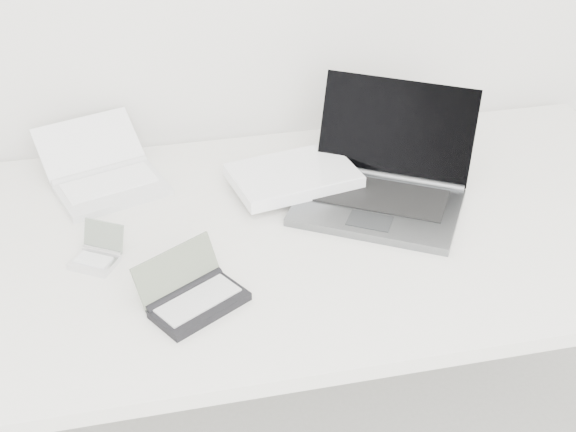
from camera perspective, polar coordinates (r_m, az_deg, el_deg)
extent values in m
cube|color=white|center=(1.60, 0.74, -1.32)|extent=(1.60, 0.80, 0.03)
cylinder|color=silver|center=(2.32, 16.98, -1.46)|extent=(0.04, 0.04, 0.70)
cube|color=slate|center=(1.65, 6.35, 0.60)|extent=(0.40, 0.36, 0.02)
cube|color=black|center=(1.67, 6.61, 1.46)|extent=(0.29, 0.24, 0.00)
cube|color=black|center=(1.73, 7.72, 6.19)|extent=(0.32, 0.24, 0.20)
cylinder|color=slate|center=(1.74, 7.20, 2.77)|extent=(0.29, 0.18, 0.02)
cube|color=#383A3D|center=(1.59, 5.84, -0.33)|extent=(0.10, 0.09, 0.00)
cube|color=white|center=(1.70, 0.38, 2.87)|extent=(0.28, 0.22, 0.03)
cube|color=white|center=(1.69, 0.39, 3.27)|extent=(0.28, 0.21, 0.00)
cube|color=silver|center=(1.74, -12.39, 1.84)|extent=(0.25, 0.21, 0.02)
cube|color=white|center=(1.74, -12.60, 2.32)|extent=(0.21, 0.14, 0.00)
cube|color=white|center=(1.83, -14.00, 4.97)|extent=(0.24, 0.18, 0.08)
cylinder|color=silver|center=(1.79, -13.23, 3.13)|extent=(0.21, 0.08, 0.02)
cube|color=white|center=(1.53, -13.62, -3.24)|extent=(0.10, 0.09, 0.01)
cube|color=silver|center=(1.53, -13.65, -3.02)|extent=(0.07, 0.06, 0.00)
cube|color=gray|center=(1.54, -12.98, -1.38)|extent=(0.08, 0.06, 0.05)
cylinder|color=white|center=(1.55, -13.07, -2.43)|extent=(0.07, 0.05, 0.01)
cube|color=black|center=(1.40, -6.28, -6.34)|extent=(0.18, 0.16, 0.02)
cube|color=#AEAEAE|center=(1.40, -6.41, -5.96)|extent=(0.16, 0.13, 0.00)
cube|color=#626A57|center=(1.41, -7.93, -3.81)|extent=(0.16, 0.12, 0.07)
cylinder|color=black|center=(1.42, -7.36, -5.27)|extent=(0.15, 0.10, 0.02)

